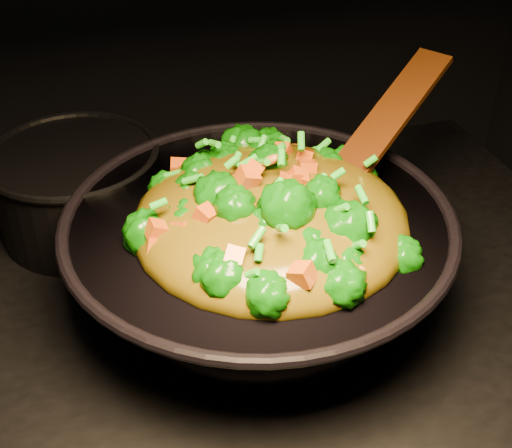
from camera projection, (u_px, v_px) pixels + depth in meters
name	position (u px, v px, depth m)	size (l,w,h in m)	color
wok	(258.00, 261.00, 0.89)	(0.46, 0.46, 0.13)	black
stir_fry	(271.00, 186.00, 0.80)	(0.33, 0.33, 0.11)	#0E5806
spatula	(374.00, 137.00, 0.90)	(0.32, 0.05, 0.01)	#351308
back_pot	(78.00, 190.00, 1.01)	(0.23, 0.23, 0.13)	black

